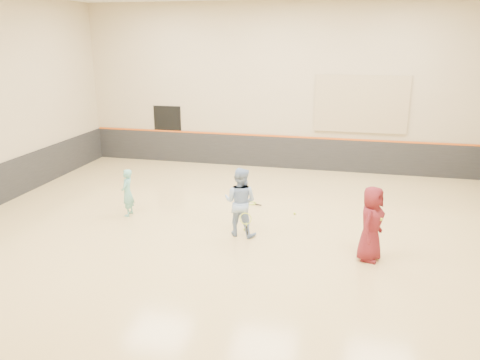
% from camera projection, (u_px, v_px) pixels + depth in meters
% --- Properties ---
extents(room, '(15.04, 12.04, 6.22)m').
position_uv_depth(room, '(247.00, 198.00, 11.96)').
color(room, tan).
rests_on(room, ground).
extents(wainscot_back, '(14.90, 0.04, 1.20)m').
position_uv_depth(wainscot_back, '(281.00, 152.00, 17.58)').
color(wainscot_back, '#232326').
rests_on(wainscot_back, floor).
extents(accent_stripe, '(14.90, 0.03, 0.06)m').
position_uv_depth(accent_stripe, '(281.00, 136.00, 17.39)').
color(accent_stripe, '#D85914').
rests_on(accent_stripe, wall_back).
extents(acoustic_panel, '(3.20, 0.08, 2.00)m').
position_uv_depth(acoustic_panel, '(361.00, 104.00, 16.40)').
color(acoustic_panel, tan).
rests_on(acoustic_panel, wall_back).
extents(doorway, '(1.10, 0.05, 2.20)m').
position_uv_depth(doorway, '(168.00, 134.00, 18.43)').
color(doorway, black).
rests_on(doorway, floor).
extents(girl, '(0.36, 0.51, 1.32)m').
position_uv_depth(girl, '(127.00, 193.00, 12.84)').
color(girl, '#6DBDB6').
rests_on(girl, floor).
extents(instructor, '(0.94, 0.78, 1.74)m').
position_uv_depth(instructor, '(240.00, 202.00, 11.50)').
color(instructor, '#8EABDB').
rests_on(instructor, floor).
extents(young_man, '(0.79, 0.96, 1.70)m').
position_uv_depth(young_man, '(371.00, 224.00, 10.20)').
color(young_man, maroon).
rests_on(young_man, floor).
extents(held_racket, '(0.42, 0.42, 0.55)m').
position_uv_depth(held_racket, '(246.00, 219.00, 11.14)').
color(held_racket, '#C6DB30').
rests_on(held_racket, instructor).
extents(spare_racket, '(0.73, 0.73, 0.12)m').
position_uv_depth(spare_racket, '(251.00, 202.00, 13.90)').
color(spare_racket, '#A9DA30').
rests_on(spare_racket, floor).
extents(ball_under_racket, '(0.07, 0.07, 0.07)m').
position_uv_depth(ball_under_racket, '(245.00, 229.00, 11.98)').
color(ball_under_racket, '#C7DF33').
rests_on(ball_under_racket, floor).
extents(ball_in_hand, '(0.07, 0.07, 0.07)m').
position_uv_depth(ball_in_hand, '(381.00, 219.00, 9.92)').
color(ball_in_hand, '#CFE635').
rests_on(ball_in_hand, young_man).
extents(ball_beside_spare, '(0.07, 0.07, 0.07)m').
position_uv_depth(ball_beside_spare, '(295.00, 213.00, 13.05)').
color(ball_beside_spare, '#C6E435').
rests_on(ball_beside_spare, floor).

